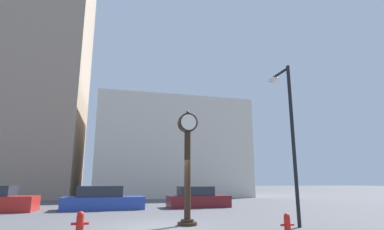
% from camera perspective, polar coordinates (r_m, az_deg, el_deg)
% --- Properties ---
extents(ground_plane, '(200.00, 200.00, 0.00)m').
position_cam_1_polar(ground_plane, '(12.07, -6.52, -20.36)').
color(ground_plane, '#515156').
extents(building_tall_tower, '(15.45, 12.00, 32.46)m').
position_cam_1_polar(building_tall_tower, '(40.30, -30.48, 10.47)').
color(building_tall_tower, gray).
rests_on(building_tall_tower, ground_plane).
extents(building_storefront_row, '(16.56, 12.00, 10.71)m').
position_cam_1_polar(building_storefront_row, '(36.59, -4.46, -6.72)').
color(building_storefront_row, beige).
rests_on(building_storefront_row, ground_plane).
extents(street_clock, '(0.78, 0.77, 4.55)m').
position_cam_1_polar(street_clock, '(12.23, -0.87, -8.60)').
color(street_clock, black).
rests_on(street_clock, ground_plane).
extents(car_blue, '(4.84, 2.04, 1.39)m').
position_cam_1_polar(car_blue, '(19.65, -16.67, -15.19)').
color(car_blue, '#28429E').
rests_on(car_blue, ground_plane).
extents(car_maroon, '(4.05, 1.78, 1.34)m').
position_cam_1_polar(car_maroon, '(20.49, 1.06, -15.62)').
color(car_maroon, maroon).
rests_on(car_maroon, ground_plane).
extents(fire_hydrant_near, '(0.47, 0.20, 0.65)m').
position_cam_1_polar(fire_hydrant_near, '(10.74, 17.68, -19.07)').
color(fire_hydrant_near, red).
rests_on(fire_hydrant_near, ground_plane).
extents(fire_hydrant_far, '(0.57, 0.25, 0.69)m').
position_cam_1_polar(fire_hydrant_far, '(11.14, -20.54, -18.52)').
color(fire_hydrant_far, red).
rests_on(fire_hydrant_far, ground_plane).
extents(street_lamp_right, '(0.36, 1.57, 6.34)m').
position_cam_1_polar(street_lamp_right, '(12.90, 17.51, -0.50)').
color(street_lamp_right, black).
rests_on(street_lamp_right, ground_plane).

